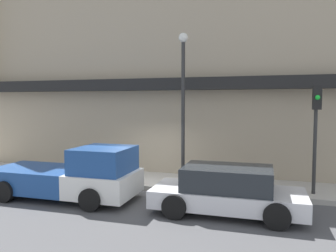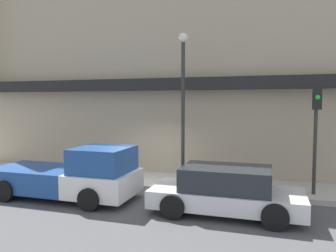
{
  "view_description": "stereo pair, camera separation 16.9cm",
  "coord_description": "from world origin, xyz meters",
  "px_view_note": "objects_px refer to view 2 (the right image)",
  "views": [
    {
      "loc": [
        4.45,
        -11.28,
        3.29
      ],
      "look_at": [
        0.78,
        0.99,
        2.38
      ],
      "focal_mm": 35.0,
      "sensor_mm": 36.0,
      "label": 1
    },
    {
      "loc": [
        4.62,
        -11.23,
        3.29
      ],
      "look_at": [
        0.78,
        0.99,
        2.38
      ],
      "focal_mm": 35.0,
      "sensor_mm": 36.0,
      "label": 2
    }
  ],
  "objects_px": {
    "parked_car": "(226,191)",
    "traffic_light": "(316,120)",
    "pickup_truck": "(73,175)",
    "street_lamp": "(183,91)",
    "fire_hydrant": "(247,180)"
  },
  "relations": [
    {
      "from": "fire_hydrant",
      "to": "street_lamp",
      "type": "distance_m",
      "value": 4.03
    },
    {
      "from": "pickup_truck",
      "to": "parked_car",
      "type": "bearing_deg",
      "value": -1.42
    },
    {
      "from": "pickup_truck",
      "to": "traffic_light",
      "type": "relative_size",
      "value": 1.4
    },
    {
      "from": "traffic_light",
      "to": "fire_hydrant",
      "type": "bearing_deg",
      "value": 176.87
    },
    {
      "from": "pickup_truck",
      "to": "traffic_light",
      "type": "xyz_separation_m",
      "value": [
        7.9,
        2.26,
        1.92
      ]
    },
    {
      "from": "parked_car",
      "to": "traffic_light",
      "type": "relative_size",
      "value": 1.21
    },
    {
      "from": "fire_hydrant",
      "to": "street_lamp",
      "type": "relative_size",
      "value": 0.12
    },
    {
      "from": "pickup_truck",
      "to": "street_lamp",
      "type": "relative_size",
      "value": 0.9
    },
    {
      "from": "pickup_truck",
      "to": "street_lamp",
      "type": "distance_m",
      "value": 5.0
    },
    {
      "from": "pickup_truck",
      "to": "fire_hydrant",
      "type": "xyz_separation_m",
      "value": [
        5.69,
        2.38,
        -0.28
      ]
    },
    {
      "from": "pickup_truck",
      "to": "street_lamp",
      "type": "xyz_separation_m",
      "value": [
        3.28,
        2.37,
        2.94
      ]
    },
    {
      "from": "street_lamp",
      "to": "fire_hydrant",
      "type": "bearing_deg",
      "value": 0.28
    },
    {
      "from": "pickup_truck",
      "to": "fire_hydrant",
      "type": "bearing_deg",
      "value": 21.3
    },
    {
      "from": "fire_hydrant",
      "to": "traffic_light",
      "type": "height_order",
      "value": "traffic_light"
    },
    {
      "from": "street_lamp",
      "to": "parked_car",
      "type": "bearing_deg",
      "value": -50.53
    }
  ]
}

